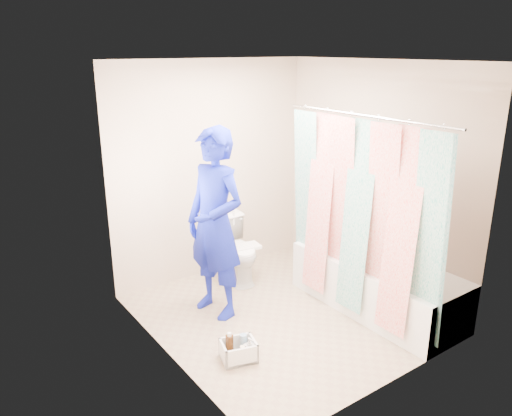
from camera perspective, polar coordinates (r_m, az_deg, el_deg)
floor at (r=5.02m, az=3.04°, el=-12.11°), size 2.60×2.60×0.00m
ceiling at (r=4.34m, az=3.58°, el=16.46°), size 2.40×2.60×0.02m
wall_back at (r=5.57m, az=-5.13°, el=4.27°), size 2.40×0.02×2.40m
wall_front at (r=3.67m, az=16.12°, el=-3.69°), size 2.40×0.02×2.40m
wall_left at (r=3.93m, az=-10.49°, el=-1.84°), size 0.02×2.60×2.40m
wall_right at (r=5.35m, az=13.39°, el=3.27°), size 0.02×2.60×2.40m
bathtub at (r=5.15m, az=13.60°, el=-8.38°), size 0.70×1.75×0.50m
curtain_rod at (r=4.43m, az=12.34°, el=10.27°), size 0.02×1.90×0.02m
shower_curtain at (r=4.64m, az=11.58°, el=-1.18°), size 0.06×1.75×1.80m
toilet at (r=5.59m, az=-2.27°, el=-4.75°), size 0.50×0.75×0.71m
tank_lid at (r=5.47m, az=-1.78°, el=-4.57°), size 0.46×0.26×0.03m
tank_internals at (r=5.61m, az=-3.49°, el=-0.89°), size 0.17×0.06×0.23m
plumber at (r=4.71m, az=-4.68°, el=-1.84°), size 0.58×0.75×1.84m
cleaning_caddy at (r=4.35m, az=-1.89°, el=-16.03°), size 0.34×0.30×0.22m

